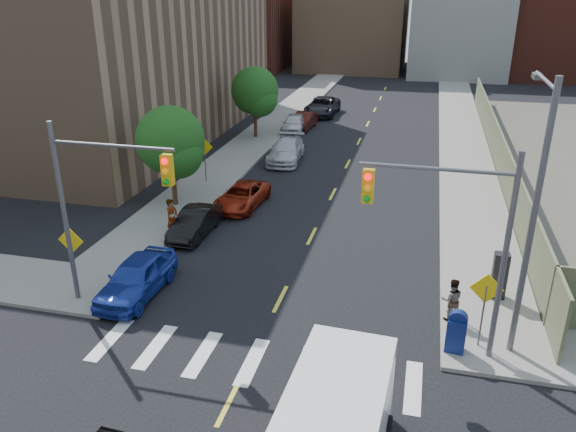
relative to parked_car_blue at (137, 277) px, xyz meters
The scene contains 27 objects.
sidewalk_nw 34.58m from the parked_car_blue, 93.73° to the left, with size 3.50×73.00×0.15m, color gray.
sidewalk_ne 36.96m from the parked_car_blue, 68.99° to the left, with size 3.50×73.00×0.15m, color gray.
fence_north 25.87m from the parked_car_blue, 54.28° to the left, with size 0.12×44.00×2.50m, color #606949.
building_nw 29.22m from the parked_car_blue, 125.66° to the left, with size 22.00×30.00×16.00m, color #8C6B4C.
bg_bldg_west 65.34m from the parked_car_blue, 104.68° to the left, with size 14.00×18.00×12.00m, color #592319.
bg_bldg_midwest 65.35m from the parked_car_blue, 90.44° to the left, with size 14.00×16.00×15.00m, color #8C6B4C.
bg_bldg_center 64.57m from the parked_car_blue, 77.91° to the left, with size 12.00×16.00×10.00m, color gray.
bg_bldg_east 70.95m from the parked_car_blue, 67.07° to the left, with size 18.00×18.00×16.00m, color #592319.
signal_nw 3.94m from the parked_car_blue, 115.87° to the right, with size 4.59×0.30×7.00m.
signal_ne 12.13m from the parked_car_blue, ahead, with size 4.59×0.30×7.00m.
streetlight_ne 14.41m from the parked_car_blue, ahead, with size 0.25×3.70×9.00m.
warn_sign_nw 2.66m from the parked_car_blue, 167.74° to the right, with size 1.06×0.06×2.83m.
warn_sign_ne 12.77m from the parked_car_blue, ahead, with size 1.06×0.06×2.83m.
warn_sign_midwest 13.26m from the parked_car_blue, 100.03° to the left, with size 1.06×0.06×2.83m.
tree_west_near 9.77m from the parked_car_blue, 105.47° to the left, with size 3.66×3.64×5.52m.
tree_west_far 24.33m from the parked_car_blue, 95.95° to the left, with size 3.66×3.64×5.52m.
parked_car_blue is the anchor object (origin of this frame).
parked_car_black 5.78m from the parked_car_blue, 90.00° to the left, with size 1.36×3.91×1.29m, color black.
parked_car_red 9.94m from the parked_car_blue, 84.04° to the left, with size 2.02×4.39×1.22m, color maroon.
parked_car_silver 18.72m from the parked_car_blue, 86.02° to the left, with size 2.06×5.07×1.47m, color #B8BAC0.
parked_car_white 26.53m from the parked_car_blue, 90.00° to the left, with size 1.73×4.30×1.46m, color silver.
parked_car_maroon 28.01m from the parked_car_blue, 89.02° to the left, with size 1.41×4.04×1.33m, color #3A100B.
parked_car_grey 33.61m from the parked_car_blue, 88.31° to the left, with size 2.62×5.69×1.58m, color black.
mailbox 11.96m from the parked_car_blue, ahead, with size 0.67×0.55×1.50m.
payphone 13.89m from the parked_car_blue, 12.09° to the left, with size 0.55×0.45×1.85m, color black.
pedestrian_west 5.11m from the parked_car_blue, 99.03° to the left, with size 0.69×0.46×1.90m, color gray.
pedestrian_east 11.83m from the parked_car_blue, ahead, with size 0.78×0.61×1.61m, color gray.
Camera 1 is at (4.80, -10.16, 11.31)m, focal length 35.00 mm.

